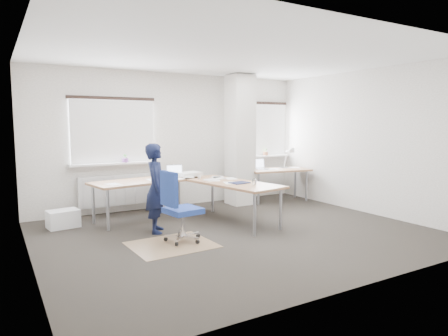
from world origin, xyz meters
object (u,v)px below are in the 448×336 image
person (156,188)px  desk_side (278,171)px  desk_main (190,183)px  task_chair (181,222)px

person → desk_side: bearing=-49.3°
desk_main → task_chair: 1.40m
desk_side → task_chair: (-3.21, -1.81, -0.39)m
person → desk_main: bearing=-38.9°
desk_side → task_chair: bearing=-140.6°
task_chair → person: size_ratio=0.74×
desk_main → desk_side: size_ratio=1.88×
desk_main → task_chair: task_chair is taller
desk_side → person: 3.51m
task_chair → person: person is taller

